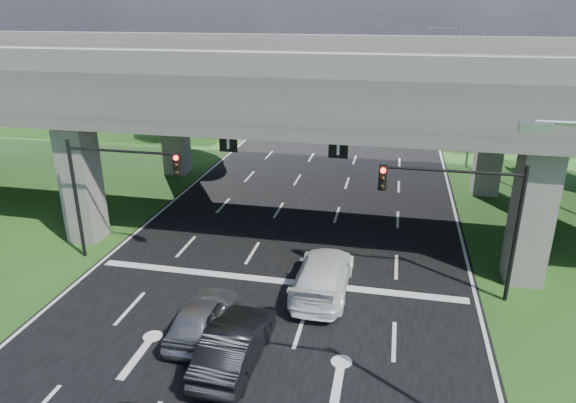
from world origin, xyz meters
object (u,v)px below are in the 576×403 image
at_px(streetlight_beyond, 452,68).
at_px(car_dark, 235,344).
at_px(signal_left, 114,180).
at_px(car_silver, 202,316).
at_px(streetlight_far, 470,91).
at_px(car_white, 323,275).
at_px(signal_right, 464,205).

distance_m(streetlight_beyond, car_dark, 43.93).
height_order(signal_left, streetlight_beyond, streetlight_beyond).
bearing_deg(signal_left, car_silver, -39.22).
bearing_deg(streetlight_far, streetlight_beyond, 90.00).
relative_size(car_dark, car_white, 0.85).
distance_m(streetlight_beyond, car_silver, 42.97).
xyz_separation_m(streetlight_beyond, car_silver, (-11.90, -40.97, -5.08)).
bearing_deg(car_dark, car_silver, -38.09).
distance_m(streetlight_far, streetlight_beyond, 16.00).
xyz_separation_m(streetlight_far, car_white, (-7.85, -21.00, -4.99)).
bearing_deg(streetlight_beyond, signal_left, -116.43).
bearing_deg(car_silver, streetlight_far, -114.73).
bearing_deg(car_silver, streetlight_beyond, -105.45).
relative_size(streetlight_beyond, car_white, 1.76).
bearing_deg(car_silver, signal_right, -152.19).
relative_size(signal_left, streetlight_far, 0.60).
bearing_deg(car_white, signal_right, -169.72).
bearing_deg(streetlight_beyond, car_silver, -106.19).
xyz_separation_m(signal_right, car_silver, (-9.62, -4.92, -3.42)).
distance_m(streetlight_far, car_white, 22.97).
relative_size(signal_left, car_silver, 1.38).
xyz_separation_m(streetlight_far, streetlight_beyond, (0.00, 16.00, 0.00)).
relative_size(signal_left, car_dark, 1.25).
distance_m(signal_left, car_dark, 10.61).
distance_m(signal_left, car_white, 10.65).
bearing_deg(signal_right, streetlight_beyond, 86.39).
relative_size(streetlight_far, car_silver, 2.30).
xyz_separation_m(signal_right, signal_left, (-15.65, 0.00, 0.00)).
height_order(signal_left, streetlight_far, streetlight_far).
bearing_deg(car_silver, car_dark, 140.83).
bearing_deg(signal_left, signal_right, 0.00).
xyz_separation_m(signal_left, streetlight_far, (17.92, 20.06, 1.66)).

